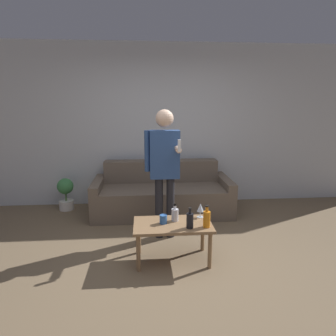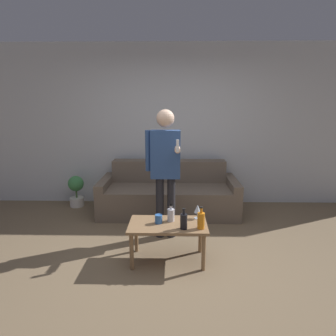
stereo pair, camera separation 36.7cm
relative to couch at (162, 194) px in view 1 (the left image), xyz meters
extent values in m
plane|color=#756047|center=(0.03, -1.77, -0.29)|extent=(16.00, 16.00, 0.00)
cube|color=silver|center=(0.03, 0.52, 1.06)|extent=(8.00, 0.06, 2.70)
cube|color=#6B5B4C|center=(0.00, -0.18, -0.07)|extent=(1.88, 0.66, 0.44)
cube|color=#6B5B4C|center=(0.00, 0.28, 0.11)|extent=(1.88, 0.26, 0.79)
cube|color=#6B5B4C|center=(-1.01, -0.05, -0.01)|extent=(0.14, 0.92, 0.56)
cube|color=#6B5B4C|center=(1.01, -0.05, -0.01)|extent=(0.14, 0.92, 0.56)
cube|color=#8E6B47|center=(0.02, -1.55, 0.13)|extent=(0.86, 0.50, 0.03)
cylinder|color=#8E6B47|center=(-0.36, -1.75, -0.09)|extent=(0.04, 0.04, 0.41)
cylinder|color=#8E6B47|center=(0.40, -1.75, -0.09)|extent=(0.04, 0.04, 0.41)
cylinder|color=#8E6B47|center=(-0.36, -1.35, -0.09)|extent=(0.04, 0.04, 0.41)
cylinder|color=#8E6B47|center=(0.40, -1.35, -0.09)|extent=(0.04, 0.04, 0.41)
cylinder|color=black|center=(0.19, -1.68, 0.23)|extent=(0.08, 0.08, 0.16)
cylinder|color=black|center=(0.19, -1.68, 0.34)|extent=(0.03, 0.03, 0.06)
cylinder|color=black|center=(0.19, -1.68, 0.36)|extent=(0.03, 0.03, 0.01)
cylinder|color=orange|center=(0.37, -1.67, 0.23)|extent=(0.08, 0.08, 0.17)
cylinder|color=orange|center=(0.37, -1.67, 0.35)|extent=(0.03, 0.03, 0.07)
cylinder|color=black|center=(0.37, -1.67, 0.38)|extent=(0.03, 0.03, 0.01)
cylinder|color=silver|center=(0.05, -1.47, 0.22)|extent=(0.08, 0.08, 0.14)
cylinder|color=silver|center=(0.05, -1.47, 0.31)|extent=(0.03, 0.03, 0.05)
cylinder|color=black|center=(0.05, -1.47, 0.33)|extent=(0.03, 0.03, 0.01)
cylinder|color=silver|center=(0.35, -1.39, 0.15)|extent=(0.08, 0.08, 0.01)
cylinder|color=silver|center=(0.35, -1.39, 0.19)|extent=(0.01, 0.01, 0.07)
cone|color=silver|center=(0.35, -1.39, 0.27)|extent=(0.08, 0.08, 0.09)
cylinder|color=#3366B2|center=(-0.08, -1.54, 0.20)|extent=(0.08, 0.08, 0.10)
cylinder|color=#232328|center=(-0.10, -0.93, 0.11)|extent=(0.10, 0.10, 0.80)
cylinder|color=#232328|center=(0.05, -0.93, 0.11)|extent=(0.10, 0.10, 0.80)
cube|color=#2D4C84|center=(-0.02, -0.93, 0.81)|extent=(0.37, 0.16, 0.60)
sphere|color=beige|center=(-0.02, -0.93, 1.26)|extent=(0.22, 0.22, 0.22)
cylinder|color=#2D4C84|center=(-0.24, -0.93, 0.86)|extent=(0.07, 0.07, 0.51)
cylinder|color=beige|center=(0.12, -1.06, 0.90)|extent=(0.07, 0.26, 0.07)
cube|color=white|center=(0.12, -1.22, 0.96)|extent=(0.03, 0.03, 0.14)
cylinder|color=silver|center=(-1.58, 0.23, -0.22)|extent=(0.24, 0.24, 0.15)
cylinder|color=#476B38|center=(-1.58, 0.23, -0.06)|extent=(0.03, 0.03, 0.16)
sphere|color=#428E4C|center=(-1.58, 0.23, 0.11)|extent=(0.26, 0.26, 0.26)
camera|label=1|loc=(-0.28, -4.61, 1.45)|focal=32.00mm
camera|label=2|loc=(0.08, -4.62, 1.45)|focal=32.00mm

